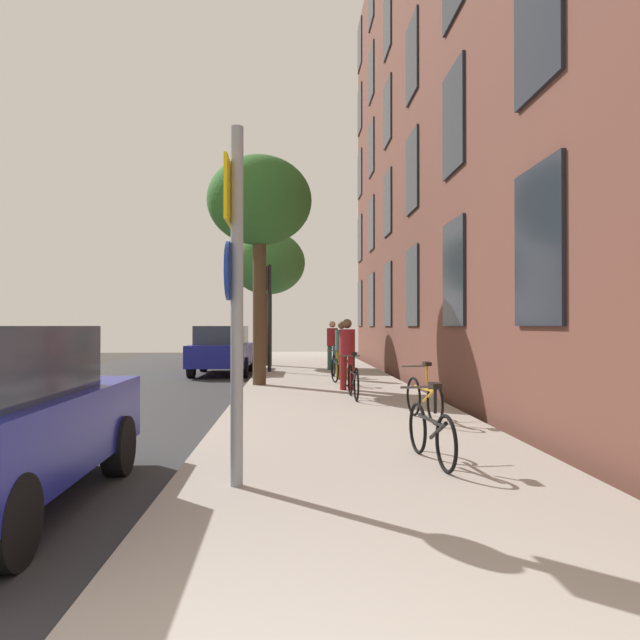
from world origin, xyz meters
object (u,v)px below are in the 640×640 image
pedestrian_1 (342,346)px  pedestrian_2 (332,342)px  traffic_light (266,298)px  bicycle_3 (341,370)px  car_1 (222,350)px  bicycle_2 (353,380)px  sign_post (234,283)px  bicycle_4 (336,363)px  car_2 (224,344)px  tree_far (268,264)px  pedestrian_0 (347,349)px  bicycle_1 (424,397)px  tree_near (260,203)px  bicycle_0 (431,431)px

pedestrian_1 → pedestrian_2: bearing=90.2°
traffic_light → bicycle_3: 5.37m
car_1 → bicycle_2: bearing=-65.2°
pedestrian_1 → sign_post: bearing=-99.8°
bicycle_4 → traffic_light: bearing=145.7°
bicycle_3 → traffic_light: bearing=115.0°
car_2 → tree_far: bearing=-58.3°
pedestrian_0 → bicycle_3: bearing=92.0°
pedestrian_2 → car_2: bearing=127.0°
bicycle_1 → pedestrian_2: (-0.71, 11.26, 0.59)m
tree_far → bicycle_1: bearing=-77.5°
tree_far → bicycle_3: (2.18, -7.75, -3.53)m
tree_far → car_2: size_ratio=1.28×
bicycle_1 → car_1: size_ratio=0.38×
bicycle_3 → tree_near: bearing=178.6°
sign_post → bicycle_1: size_ratio=2.10×
traffic_light → car_1: 2.27m
car_2 → pedestrian_2: bearing=-53.0°
pedestrian_0 → pedestrian_1: size_ratio=1.02×
tree_far → bicycle_4: tree_far is taller
sign_post → bicycle_1: bearing=55.4°
sign_post → car_2: size_ratio=0.85×
bicycle_3 → pedestrian_2: bearing=88.5°
bicycle_1 → bicycle_3: (-0.85, 6.00, 0.01)m
bicycle_4 → pedestrian_2: pedestrian_2 is taller
bicycle_4 → bicycle_1: bearing=-85.2°
tree_far → bicycle_4: 6.34m
bicycle_1 → pedestrian_0: (-0.81, 4.67, 0.59)m
sign_post → bicycle_0: sign_post is taller
pedestrian_2 → pedestrian_1: bearing=-89.8°
bicycle_3 → pedestrian_2: pedestrian_2 is taller
bicycle_1 → bicycle_0: bearing=-100.9°
bicycle_4 → car_1: size_ratio=0.39×
bicycle_1 → pedestrian_1: size_ratio=0.99×
bicycle_4 → bicycle_2: bearing=-90.7°
tree_far → pedestrian_2: 4.50m
tree_far → bicycle_2: (2.20, -10.75, -3.52)m
bicycle_4 → car_2: (-4.31, 8.03, 0.35)m
bicycle_0 → pedestrian_1: (-0.13, 10.50, 0.59)m
bicycle_0 → pedestrian_0: size_ratio=0.93×
sign_post → bicycle_4: sign_post is taller
pedestrian_2 → car_2: (-4.35, 5.77, -0.24)m
bicycle_0 → bicycle_1: bearing=79.1°
bicycle_1 → bicycle_2: 3.11m
bicycle_1 → bicycle_3: bicycle_3 is taller
sign_post → tree_far: (-0.38, 17.61, 1.99)m
bicycle_3 → tree_far: bearing=105.7°
pedestrian_2 → car_1: pedestrian_2 is taller
traffic_light → car_1: (-1.47, 0.26, -1.70)m
bicycle_1 → bicycle_4: (-0.76, 9.00, 0.00)m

